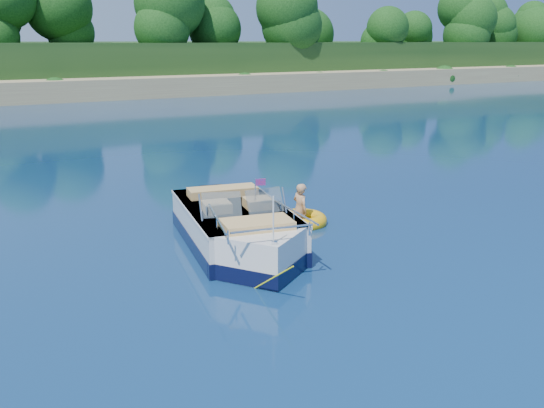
# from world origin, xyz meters

# --- Properties ---
(ground) EXTENTS (160.00, 160.00, 0.00)m
(ground) POSITION_xyz_m (0.00, 0.00, 0.00)
(ground) COLOR #091E41
(ground) RESTS_ON ground
(shoreline) EXTENTS (170.00, 59.00, 6.00)m
(shoreline) POSITION_xyz_m (0.00, 63.77, 0.98)
(shoreline) COLOR #957D57
(shoreline) RESTS_ON ground
(treeline) EXTENTS (150.00, 7.12, 8.19)m
(treeline) POSITION_xyz_m (0.04, 41.01, 5.55)
(treeline) COLOR #301F10
(treeline) RESTS_ON ground
(motorboat) EXTENTS (2.64, 5.62, 1.88)m
(motorboat) POSITION_xyz_m (-2.70, 1.02, 0.37)
(motorboat) COLOR silver
(motorboat) RESTS_ON ground
(tow_tube) EXTENTS (1.55, 1.55, 0.33)m
(tow_tube) POSITION_xyz_m (-0.63, 1.94, 0.09)
(tow_tube) COLOR #FFB10D
(tow_tube) RESTS_ON ground
(boy) EXTENTS (0.40, 0.74, 1.38)m
(boy) POSITION_xyz_m (-0.67, 1.97, 0.00)
(boy) COLOR tan
(boy) RESTS_ON ground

